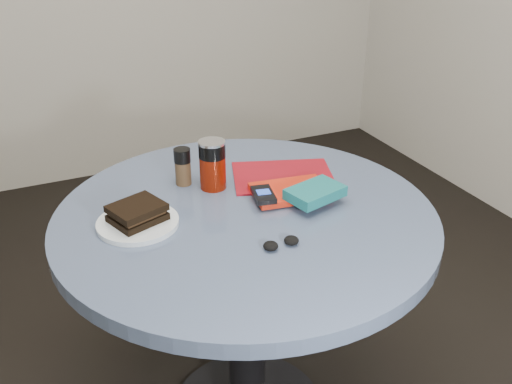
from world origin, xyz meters
name	(u,v)px	position (x,y,z in m)	size (l,w,h in m)	color
table	(246,263)	(0.00, 0.00, 0.59)	(1.00, 1.00, 0.75)	black
plate	(138,223)	(-0.27, 0.05, 0.76)	(0.20, 0.20, 0.01)	white
sandwich	(137,213)	(-0.27, 0.05, 0.78)	(0.15, 0.14, 0.04)	black
soda_can	(213,165)	(-0.03, 0.16, 0.82)	(0.08, 0.08, 0.14)	maroon
pepper_grinder	(183,166)	(-0.10, 0.22, 0.81)	(0.05, 0.05, 0.11)	#48331E
magazine	(283,176)	(0.18, 0.14, 0.75)	(0.29, 0.22, 0.01)	maroon
red_book	(290,191)	(0.15, 0.03, 0.76)	(0.20, 0.14, 0.02)	red
novel	(315,193)	(0.18, -0.04, 0.79)	(0.15, 0.10, 0.03)	#155F64
mp3_player	(263,195)	(0.06, 0.01, 0.78)	(0.07, 0.10, 0.02)	black
headphones	(281,243)	(0.01, -0.19, 0.76)	(0.09, 0.04, 0.02)	black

